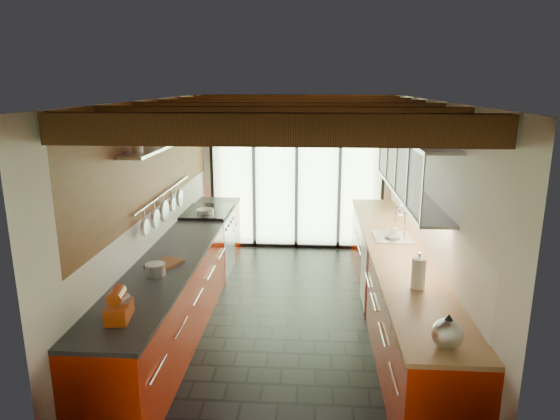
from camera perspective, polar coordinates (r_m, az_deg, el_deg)
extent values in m
plane|color=black|center=(6.25, 0.91, -12.11)|extent=(5.50, 5.50, 0.00)
plane|color=silver|center=(8.48, 1.92, 4.23)|extent=(3.20, 0.00, 3.20)
plane|color=silver|center=(3.22, -1.63, -13.11)|extent=(3.20, 0.00, 3.20)
plane|color=silver|center=(6.08, -14.26, -0.24)|extent=(0.00, 5.50, 5.50)
plane|color=silver|center=(5.93, 16.59, -0.76)|extent=(0.00, 5.50, 5.50)
plane|color=#472814|center=(5.60, 1.02, 12.45)|extent=(5.50, 5.50, 0.00)
cube|color=#593316|center=(3.37, -0.95, 9.17)|extent=(3.14, 0.14, 0.22)
cube|color=#593316|center=(4.26, 0.08, 10.25)|extent=(3.14, 0.14, 0.22)
cube|color=#593316|center=(5.16, 0.75, 10.95)|extent=(3.14, 0.14, 0.22)
cube|color=#593316|center=(6.06, 1.23, 11.45)|extent=(3.14, 0.14, 0.22)
cube|color=#593316|center=(6.96, 1.59, 11.81)|extent=(3.14, 0.14, 0.22)
cube|color=#593316|center=(7.85, 1.86, 12.10)|extent=(3.14, 0.14, 0.22)
cube|color=brown|center=(8.32, 1.97, 11.32)|extent=(3.14, 0.06, 0.50)
plane|color=brown|center=(6.14, -13.81, 6.34)|extent=(0.00, 4.90, 4.90)
plane|color=#C6EAAD|center=(8.51, 1.91, 2.72)|extent=(2.90, 0.00, 2.90)
cube|color=black|center=(8.66, -7.74, 2.81)|extent=(0.05, 0.04, 2.15)
cube|color=black|center=(8.57, 11.65, 2.51)|extent=(0.05, 0.04, 2.15)
cube|color=black|center=(8.46, 1.90, 2.66)|extent=(0.06, 0.05, 2.15)
cube|color=black|center=(8.31, 1.96, 9.94)|extent=(2.90, 0.05, 0.06)
cylinder|color=red|center=(8.28, 1.96, 11.31)|extent=(0.34, 0.04, 0.34)
cylinder|color=beige|center=(8.26, 1.96, 11.30)|extent=(0.28, 0.02, 0.28)
cube|color=#A41A00|center=(6.26, -10.92, -7.94)|extent=(0.65, 5.00, 0.88)
cube|color=black|center=(6.10, -11.13, -3.93)|extent=(0.68, 5.00, 0.04)
cube|color=silver|center=(7.58, -8.18, -3.83)|extent=(0.66, 0.90, 0.90)
cube|color=black|center=(7.45, -8.31, -0.25)|extent=(0.65, 0.90, 0.06)
cube|color=#A41A00|center=(6.14, 13.02, -8.49)|extent=(0.65, 5.00, 0.88)
cube|color=#99774A|center=(5.98, 13.27, -4.42)|extent=(0.68, 5.00, 0.04)
cube|color=white|center=(6.47, 9.57, -7.13)|extent=(0.02, 0.60, 0.84)
cube|color=silver|center=(6.35, 12.72, -3.05)|extent=(0.45, 0.52, 0.02)
cylinder|color=silver|center=(6.33, 14.10, -1.55)|extent=(0.02, 0.02, 0.34)
torus|color=silver|center=(6.27, 13.66, -0.05)|extent=(0.14, 0.02, 0.14)
plane|color=silver|center=(6.05, 13.20, 5.06)|extent=(0.00, 3.00, 3.00)
cube|color=#9EA0A5|center=(6.14, 14.59, 1.93)|extent=(0.34, 3.00, 0.03)
cube|color=#9EA0A5|center=(6.03, 14.99, 8.15)|extent=(0.34, 3.00, 0.03)
cylinder|color=silver|center=(6.31, -13.01, 1.93)|extent=(0.02, 2.20, 0.02)
cube|color=silver|center=(6.08, -12.79, 7.52)|extent=(0.28, 2.60, 0.03)
cylinder|color=silver|center=(5.51, -15.17, -1.92)|extent=(0.04, 0.18, 0.18)
cylinder|color=silver|center=(5.83, -14.07, -0.97)|extent=(0.04, 0.22, 0.22)
cylinder|color=silver|center=(6.15, -13.09, -0.11)|extent=(0.04, 0.26, 0.26)
cylinder|color=silver|center=(6.47, -12.21, 0.66)|extent=(0.04, 0.18, 0.18)
cylinder|color=silver|center=(6.80, -11.41, 1.35)|extent=(0.04, 0.22, 0.22)
cube|color=#B83F0E|center=(4.32, -17.91, -11.00)|extent=(0.21, 0.32, 0.13)
cylinder|color=#B83F0E|center=(4.24, -18.17, -9.26)|extent=(0.14, 0.21, 0.12)
cylinder|color=silver|center=(4.35, -17.69, -10.18)|extent=(0.17, 0.17, 0.13)
cylinder|color=silver|center=(5.14, -14.06, -6.64)|extent=(0.21, 0.21, 0.12)
cylinder|color=silver|center=(7.29, -8.54, -0.27)|extent=(0.30, 0.30, 0.10)
cube|color=brown|center=(5.42, -13.07, -5.99)|extent=(0.38, 0.43, 0.03)
sphere|color=silver|center=(3.90, 18.61, -13.13)|extent=(0.27, 0.27, 0.23)
cone|color=black|center=(3.84, 18.76, -11.47)|extent=(0.10, 0.10, 0.06)
cylinder|color=silver|center=(4.00, 18.18, -12.18)|extent=(0.04, 0.09, 0.05)
cylinder|color=white|center=(4.83, 15.54, -7.05)|extent=(0.14, 0.14, 0.29)
cylinder|color=silver|center=(4.77, 15.68, -5.04)|extent=(0.03, 0.03, 0.05)
imported|color=silver|center=(6.29, 12.76, -2.33)|extent=(0.10, 0.10, 0.20)
imported|color=silver|center=(6.30, 12.74, -3.01)|extent=(0.25, 0.25, 0.05)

